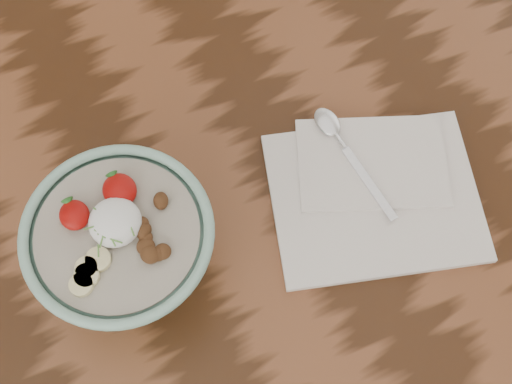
# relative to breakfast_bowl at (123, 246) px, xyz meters

# --- Properties ---
(table) EXTENTS (1.60, 0.90, 0.75)m
(table) POSITION_rel_breakfast_bowl_xyz_m (0.03, 0.02, -0.16)
(table) COLOR #381E0E
(table) RESTS_ON ground
(breakfast_bowl) EXTENTS (0.21, 0.21, 0.14)m
(breakfast_bowl) POSITION_rel_breakfast_bowl_xyz_m (0.00, 0.00, 0.00)
(breakfast_bowl) COLOR #87B6A4
(breakfast_bowl) RESTS_ON table
(napkin) EXTENTS (0.31, 0.28, 0.02)m
(napkin) POSITION_rel_breakfast_bowl_xyz_m (0.30, -0.05, -0.06)
(napkin) COLOR white
(napkin) RESTS_ON table
(spoon) EXTENTS (0.03, 0.18, 0.01)m
(spoon) POSITION_rel_breakfast_bowl_xyz_m (0.30, 0.03, -0.05)
(spoon) COLOR silver
(spoon) RESTS_ON napkin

